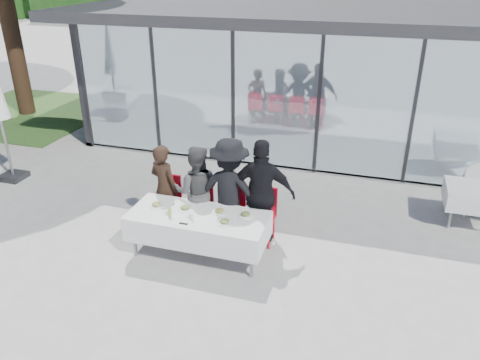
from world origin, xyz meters
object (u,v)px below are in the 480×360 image
diner_chair_d (263,212)px  folded_eyeglasses (183,224)px  diner_chair_a (168,198)px  lounger (477,191)px  diner_chair_b (200,203)px  plate_c (219,211)px  diner_chair_c (232,208)px  plate_extra (225,222)px  plate_a (157,205)px  plate_d (246,215)px  dining_table (198,226)px  diner_d (262,194)px  diner_a (165,188)px  diner_b (197,191)px  juice_bottle (170,212)px  plate_b (185,208)px  spare_table_right (470,196)px  diner_c (230,191)px

diner_chair_d → folded_eyeglasses: bearing=-132.6°
diner_chair_a → lounger: bearing=25.1°
diner_chair_b → plate_c: 0.85m
diner_chair_c → plate_extra: diner_chair_c is taller
diner_chair_b → plate_a: (-0.49, -0.68, 0.24)m
plate_d → folded_eyeglasses: 1.00m
dining_table → diner_chair_c: diner_chair_c is taller
diner_chair_d → lounger: bearing=34.5°
diner_d → plate_d: diner_d is taller
diner_a → plate_extra: bearing=169.6°
diner_b → diner_chair_c: 0.68m
plate_extra → lounger: 5.47m
dining_table → juice_bottle: (-0.42, -0.17, 0.28)m
diner_chair_b → diner_chair_d: same height
diner_d → plate_extra: bearing=56.9°
diner_chair_c → juice_bottle: 1.22m
diner_chair_d → folded_eyeglasses: 1.49m
plate_a → plate_d: (1.51, 0.11, 0.00)m
diner_a → lounger: size_ratio=1.12×
plate_c → plate_d: bearing=1.8°
plate_b → plate_c: 0.58m
diner_a → spare_table_right: bearing=-142.8°
diner_chair_c → plate_extra: size_ratio=4.03×
dining_table → plate_c: (0.31, 0.17, 0.24)m
plate_d → plate_extra: size_ratio=1.00×
diner_c → diner_chair_a: bearing=-4.2°
diner_c → diner_a: bearing=1.2°
diner_chair_d → plate_b: bearing=-150.9°
diner_chair_b → spare_table_right: bearing=19.7°
plate_b → plate_c: same height
diner_b → diner_chair_c: size_ratio=1.71×
diner_chair_b → diner_chair_d: bearing=0.0°
diner_chair_c → spare_table_right: size_ratio=1.13×
diner_d → plate_b: 1.28m
diner_d → diner_chair_c: bearing=-17.6°
diner_chair_a → plate_b: bearing=-46.0°
plate_c → diner_c: bearing=87.0°
plate_d → lounger: bearing=38.9°
diner_d → plate_c: (-0.58, -0.47, -0.17)m
dining_table → plate_c: plate_c is taller
diner_chair_c → juice_bottle: bearing=-129.3°
plate_a → juice_bottle: bearing=-34.2°
juice_bottle → spare_table_right: 5.44m
plate_d → folded_eyeglasses: (-0.86, -0.52, -0.02)m
dining_table → diner_a: 1.12m
diner_chair_c → plate_d: (0.42, -0.57, 0.24)m
diner_c → plate_c: size_ratio=7.69×
diner_a → plate_a: diner_a is taller
diner_chair_c → plate_d: diner_chair_c is taller
plate_b → plate_d: (1.01, 0.08, 0.00)m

